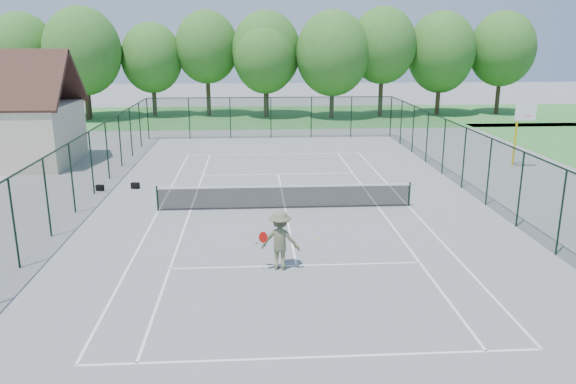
# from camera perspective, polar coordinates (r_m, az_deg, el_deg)

# --- Properties ---
(ground) EXTENTS (140.00, 140.00, 0.00)m
(ground) POSITION_cam_1_polar(r_m,az_deg,el_deg) (24.57, -0.30, -1.69)
(ground) COLOR gray
(ground) RESTS_ON ground
(grass_far) EXTENTS (80.00, 16.00, 0.01)m
(grass_far) POSITION_cam_1_polar(r_m,az_deg,el_deg) (53.95, -2.17, 7.71)
(grass_far) COLOR #3C8438
(grass_far) RESTS_ON ground
(court_lines) EXTENTS (11.05, 23.85, 0.01)m
(court_lines) POSITION_cam_1_polar(r_m,az_deg,el_deg) (24.57, -0.30, -1.68)
(court_lines) COLOR white
(court_lines) RESTS_ON ground
(tennis_net) EXTENTS (11.08, 0.08, 1.10)m
(tennis_net) POSITION_cam_1_polar(r_m,az_deg,el_deg) (24.41, -0.30, -0.39)
(tennis_net) COLOR black
(tennis_net) RESTS_ON ground
(fence_enclosure) EXTENTS (18.05, 36.05, 3.02)m
(fence_enclosure) POSITION_cam_1_polar(r_m,az_deg,el_deg) (24.16, -0.30, 1.85)
(fence_enclosure) COLOR #18331E
(fence_enclosure) RESTS_ON ground
(tree_line_far) EXTENTS (39.40, 6.40, 9.70)m
(tree_line_far) POSITION_cam_1_polar(r_m,az_deg,el_deg) (53.48, -2.24, 14.08)
(tree_line_far) COLOR #40301E
(tree_line_far) RESTS_ON ground
(basketball_goal) EXTENTS (1.20, 1.43, 3.65)m
(basketball_goal) POSITION_cam_1_polar(r_m,az_deg,el_deg) (34.64, 22.60, 6.52)
(basketball_goal) COLOR gold
(basketball_goal) RESTS_ON ground
(sports_bag_a) EXTENTS (0.41, 0.32, 0.28)m
(sports_bag_a) POSITION_cam_1_polar(r_m,az_deg,el_deg) (28.90, -18.56, 0.41)
(sports_bag_a) COLOR black
(sports_bag_a) RESTS_ON ground
(sports_bag_b) EXTENTS (0.43, 0.32, 0.30)m
(sports_bag_b) POSITION_cam_1_polar(r_m,az_deg,el_deg) (28.79, -15.25, 0.63)
(sports_bag_b) COLOR black
(sports_bag_b) RESTS_ON ground
(tennis_player) EXTENTS (2.19, 0.99, 1.95)m
(tennis_player) POSITION_cam_1_polar(r_m,az_deg,el_deg) (17.99, -0.80, -4.91)
(tennis_player) COLOR #606647
(tennis_player) RESTS_ON ground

